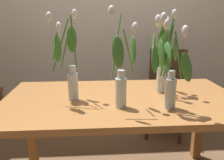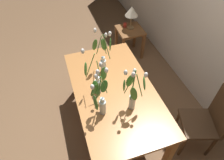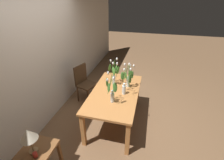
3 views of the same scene
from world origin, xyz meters
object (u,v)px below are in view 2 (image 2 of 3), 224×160
at_px(tulip_vase_3, 133,93).
at_px(table_lamp, 132,12).
at_px(tulip_vase_1, 103,56).
at_px(side_table, 130,35).
at_px(dining_table, 114,95).
at_px(dining_chair, 208,120).
at_px(tulip_vase_2, 100,98).
at_px(tulip_vase_0, 97,80).
at_px(pillar_candle, 125,25).

relative_size(tulip_vase_3, table_lamp, 1.46).
distance_m(tulip_vase_3, table_lamp, 1.86).
distance_m(tulip_vase_1, table_lamp, 1.35).
bearing_deg(side_table, dining_table, -29.10).
distance_m(dining_table, dining_chair, 1.10).
height_order(dining_table, tulip_vase_3, tulip_vase_3).
xyz_separation_m(tulip_vase_2, dining_chair, (0.35, 1.15, -0.44)).
height_order(tulip_vase_2, dining_chair, tulip_vase_2).
distance_m(dining_table, tulip_vase_0, 0.34).
height_order(tulip_vase_0, tulip_vase_1, tulip_vase_0).
height_order(tulip_vase_2, table_lamp, tulip_vase_2).
distance_m(tulip_vase_0, table_lamp, 1.72).
xyz_separation_m(dining_chair, side_table, (-1.98, -0.15, -0.09)).
xyz_separation_m(tulip_vase_3, pillar_candle, (-1.79, 0.62, -0.39)).
bearing_deg(dining_chair, table_lamp, -176.25).
distance_m(tulip_vase_1, tulip_vase_3, 0.65).
distance_m(dining_chair, table_lamp, 2.05).
relative_size(dining_table, tulip_vase_1, 2.77).
distance_m(tulip_vase_0, dining_chair, 1.34).
distance_m(tulip_vase_0, side_table, 1.74).
relative_size(tulip_vase_3, dining_chair, 0.62).
bearing_deg(tulip_vase_1, tulip_vase_0, -27.46).
bearing_deg(pillar_candle, tulip_vase_1, -32.58).
bearing_deg(tulip_vase_3, tulip_vase_2, -99.32).
xyz_separation_m(tulip_vase_2, pillar_candle, (-1.73, 0.94, -0.37)).
height_order(tulip_vase_1, tulip_vase_2, tulip_vase_1).
height_order(tulip_vase_1, side_table, tulip_vase_1).
height_order(dining_chair, table_lamp, table_lamp).
bearing_deg(dining_chair, dining_table, -122.71).
bearing_deg(dining_table, tulip_vase_2, -43.05).
bearing_deg(side_table, tulip_vase_1, -37.35).
relative_size(tulip_vase_1, table_lamp, 1.45).
bearing_deg(tulip_vase_3, tulip_vase_1, -170.29).
xyz_separation_m(tulip_vase_0, table_lamp, (-1.41, 0.98, -0.07)).
height_order(dining_table, tulip_vase_1, tulip_vase_1).
xyz_separation_m(dining_table, dining_chair, (0.59, 0.92, -0.12)).
bearing_deg(tulip_vase_1, dining_chair, 44.97).
bearing_deg(pillar_candle, table_lamp, 51.16).
bearing_deg(tulip_vase_1, dining_table, 3.09).
xyz_separation_m(tulip_vase_2, side_table, (-1.63, 1.00, -0.53)).
distance_m(side_table, pillar_candle, 0.20).
distance_m(tulip_vase_0, tulip_vase_1, 0.37).
bearing_deg(table_lamp, tulip_vase_2, -31.33).
bearing_deg(table_lamp, tulip_vase_3, -22.14).
height_order(dining_table, tulip_vase_2, tulip_vase_2).
distance_m(tulip_vase_2, side_table, 1.98).
relative_size(dining_table, dining_chair, 1.72).
bearing_deg(dining_chair, tulip_vase_2, -107.06).
bearing_deg(dining_table, pillar_candle, 154.53).
xyz_separation_m(dining_table, tulip_vase_2, (0.24, -0.22, 0.31)).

